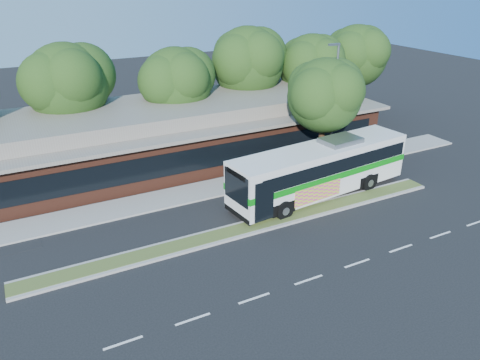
{
  "coord_description": "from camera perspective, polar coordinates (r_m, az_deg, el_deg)",
  "views": [
    {
      "loc": [
        -11.49,
        -19.88,
        13.64
      ],
      "look_at": [
        0.43,
        2.96,
        2.0
      ],
      "focal_mm": 35.0,
      "sensor_mm": 36.0,
      "label": 1
    }
  ],
  "objects": [
    {
      "name": "sedan",
      "position": [
        32.14,
        -21.75,
        -1.43
      ],
      "size": [
        4.34,
        1.92,
        1.24
      ],
      "primitive_type": "imported",
      "rotation": [
        0.0,
        0.0,
        1.62
      ],
      "color": "silver",
      "rests_on": "ground"
    },
    {
      "name": "lamp_post",
      "position": [
        34.49,
        11.33,
        9.17
      ],
      "size": [
        0.93,
        0.18,
        9.07
      ],
      "color": "slate",
      "rests_on": "ground"
    },
    {
      "name": "median_strip",
      "position": [
        27.12,
        1.51,
        -5.71
      ],
      "size": [
        26.0,
        1.1,
        0.15
      ],
      "primitive_type": "cube",
      "color": "#3B4E21",
      "rests_on": "ground"
    },
    {
      "name": "plaza_building",
      "position": [
        36.67,
        -7.92,
        5.78
      ],
      "size": [
        33.2,
        11.2,
        4.45
      ],
      "color": "#512619",
      "rests_on": "ground"
    },
    {
      "name": "tree_bg_e",
      "position": [
        44.27,
        9.05,
        13.75
      ],
      "size": [
        6.47,
        5.8,
        8.5
      ],
      "color": "black",
      "rests_on": "ground"
    },
    {
      "name": "tree_bg_f",
      "position": [
        48.73,
        14.28,
        14.65
      ],
      "size": [
        6.69,
        6.0,
        8.92
      ],
      "color": "black",
      "rests_on": "ground"
    },
    {
      "name": "sidewalk_tree",
      "position": [
        34.02,
        10.68,
        10.39
      ],
      "size": [
        5.83,
        5.23,
        8.18
      ],
      "color": "black",
      "rests_on": "ground"
    },
    {
      "name": "tree_bg_c",
      "position": [
        38.17,
        -7.34,
        11.95
      ],
      "size": [
        6.24,
        5.6,
        8.26
      ],
      "color": "black",
      "rests_on": "ground"
    },
    {
      "name": "tree_bg_b",
      "position": [
        37.12,
        -19.76,
        11.27
      ],
      "size": [
        6.69,
        6.0,
        9.0
      ],
      "color": "black",
      "rests_on": "ground"
    },
    {
      "name": "sidewalk",
      "position": [
        31.73,
        -3.57,
        -1.07
      ],
      "size": [
        44.0,
        2.6,
        0.12
      ],
      "primitive_type": "cube",
      "color": "gray",
      "rests_on": "ground"
    },
    {
      "name": "transit_bus",
      "position": [
        30.65,
        9.86,
        1.68
      ],
      "size": [
        13.21,
        4.12,
        3.65
      ],
      "rotation": [
        0.0,
        0.0,
        0.1
      ],
      "color": "silver",
      "rests_on": "ground"
    },
    {
      "name": "ground",
      "position": [
        26.71,
        2.13,
        -6.42
      ],
      "size": [
        120.0,
        120.0,
        0.0
      ],
      "primitive_type": "plane",
      "color": "black",
      "rests_on": "ground"
    },
    {
      "name": "tree_bg_d",
      "position": [
        41.8,
        1.42,
        14.36
      ],
      "size": [
        6.91,
        6.2,
        9.37
      ],
      "color": "black",
      "rests_on": "ground"
    }
  ]
}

